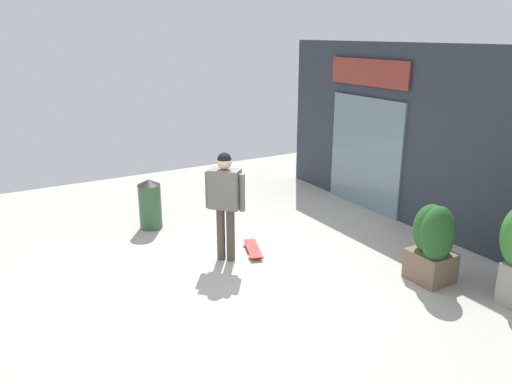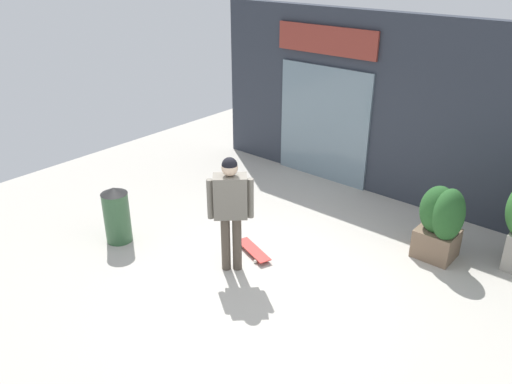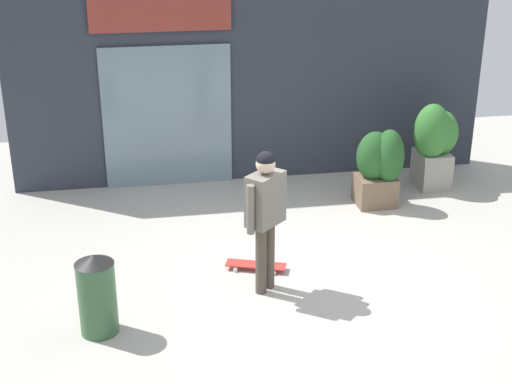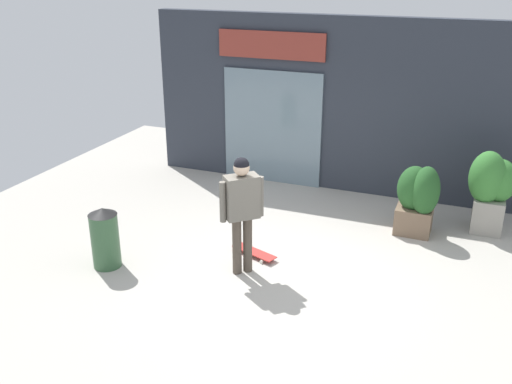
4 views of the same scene
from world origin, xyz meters
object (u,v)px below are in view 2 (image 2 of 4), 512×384
at_px(skateboarder, 230,203).
at_px(planter_box_left, 441,219).
at_px(trash_bin, 117,214).
at_px(skateboard, 253,250).

bearing_deg(skateboarder, planter_box_left, -86.72).
distance_m(skateboarder, trash_bin, 2.08).
distance_m(planter_box_left, trash_bin, 4.89).
height_order(skateboard, trash_bin, trash_bin).
relative_size(skateboarder, trash_bin, 1.88).
bearing_deg(trash_bin, skateboard, 29.66).
bearing_deg(planter_box_left, trash_bin, -145.33).
xyz_separation_m(skateboarder, planter_box_left, (2.11, 2.21, -0.42)).
relative_size(skateboard, trash_bin, 0.84).
relative_size(skateboarder, planter_box_left, 1.46).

